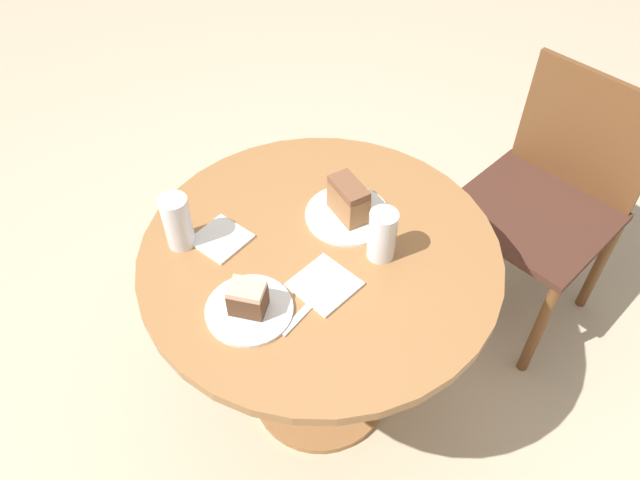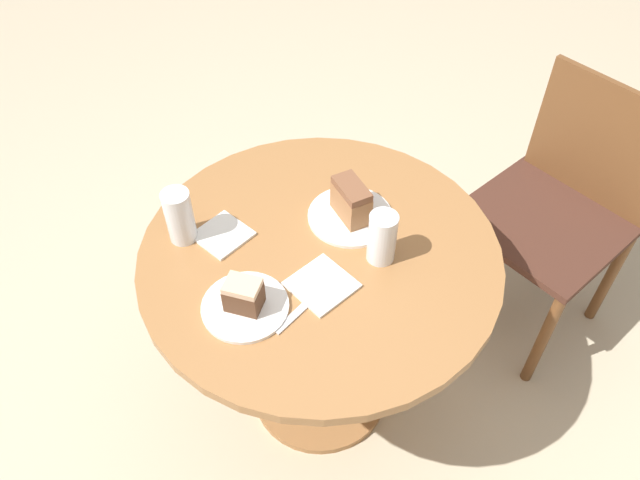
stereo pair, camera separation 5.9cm
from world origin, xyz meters
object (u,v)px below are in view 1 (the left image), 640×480
chair (546,200)px  plate_far (348,215)px  cake_slice_far (348,199)px  glass_water (178,224)px  plate_near (249,310)px  glass_lemonade (382,237)px  cake_slice_near (248,298)px

chair → plate_far: bearing=-109.8°
plate_far → cake_slice_far: (0.00, -0.00, 0.06)m
chair → glass_water: bearing=-114.3°
plate_near → plate_far: bearing=104.7°
glass_lemonade → plate_far: bearing=172.1°
chair → glass_water: 1.19m
chair → cake_slice_near: (-0.07, -1.08, 0.28)m
glass_lemonade → glass_water: 0.50m
glass_lemonade → glass_water: (-0.34, -0.37, 0.01)m
cake_slice_far → glass_lemonade: 0.15m
cake_slice_far → plate_far: bearing=104.0°
plate_far → plate_near: bearing=-75.3°
plate_near → glass_lemonade: glass_lemonade is taller
plate_near → glass_lemonade: 0.36m
chair → plate_near: size_ratio=4.27×
chair → glass_water: size_ratio=5.83×
plate_near → plate_far: same height
cake_slice_near → cake_slice_far: size_ratio=0.83×
cake_slice_far → plate_near: bearing=-75.3°
cake_slice_near → glass_water: 0.29m
chair → plate_near: (-0.07, -1.08, 0.23)m
plate_near → glass_water: glass_water is taller
plate_near → cake_slice_near: (0.00, -0.00, 0.04)m
chair → plate_near: bearing=-100.1°
chair → cake_slice_far: 0.78m
glass_lemonade → chair: bearing=88.8°
chair → plate_far: 0.76m
cake_slice_far → glass_water: glass_water is taller
chair → plate_far: (-0.17, -0.71, 0.23)m
chair → glass_lemonade: size_ratio=6.20×
chair → plate_near: chair is taller
plate_far → cake_slice_near: bearing=-75.3°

